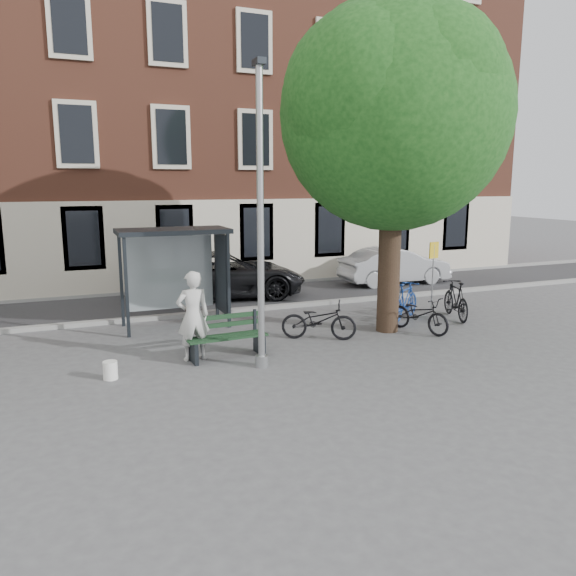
# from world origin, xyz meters

# --- Properties ---
(ground) EXTENTS (90.00, 90.00, 0.00)m
(ground) POSITION_xyz_m (0.00, 0.00, 0.00)
(ground) COLOR #4C4C4F
(ground) RESTS_ON ground
(road) EXTENTS (40.00, 4.00, 0.01)m
(road) POSITION_xyz_m (0.00, 7.00, 0.01)
(road) COLOR #28282B
(road) RESTS_ON ground
(curb_near) EXTENTS (40.00, 0.25, 0.12)m
(curb_near) POSITION_xyz_m (0.00, 5.00, 0.06)
(curb_near) COLOR gray
(curb_near) RESTS_ON ground
(curb_far) EXTENTS (40.00, 0.25, 0.12)m
(curb_far) POSITION_xyz_m (0.00, 9.00, 0.06)
(curb_far) COLOR gray
(curb_far) RESTS_ON ground
(building_row) EXTENTS (30.00, 8.00, 14.00)m
(building_row) POSITION_xyz_m (0.00, 13.00, 7.00)
(building_row) COLOR brown
(building_row) RESTS_ON ground
(lamppost) EXTENTS (0.28, 0.35, 6.11)m
(lamppost) POSITION_xyz_m (0.00, 0.00, 2.78)
(lamppost) COLOR #9EA0A3
(lamppost) RESTS_ON ground
(tree_right) EXTENTS (5.76, 5.60, 8.20)m
(tree_right) POSITION_xyz_m (4.01, 1.38, 5.62)
(tree_right) COLOR black
(tree_right) RESTS_ON ground
(bus_shelter) EXTENTS (2.85, 1.45, 2.62)m
(bus_shelter) POSITION_xyz_m (-0.61, 4.11, 1.92)
(bus_shelter) COLOR #1E2328
(bus_shelter) RESTS_ON ground
(painter) EXTENTS (0.73, 0.49, 1.96)m
(painter) POSITION_xyz_m (-1.20, 1.00, 0.98)
(painter) COLOR silver
(painter) RESTS_ON ground
(bench) EXTENTS (1.81, 0.67, 0.92)m
(bench) POSITION_xyz_m (-0.50, 0.91, 0.42)
(bench) COLOR #1E2328
(bench) RESTS_ON ground
(bike_a) EXTENTS (1.92, 1.44, 0.96)m
(bike_a) POSITION_xyz_m (2.00, 1.43, 0.48)
(bike_a) COLOR black
(bike_a) RESTS_ON ground
(bike_b) EXTENTS (1.74, 1.42, 1.07)m
(bike_b) POSITION_xyz_m (5.10, 2.34, 0.53)
(bike_b) COLOR navy
(bike_b) RESTS_ON ground
(bike_c) EXTENTS (1.18, 1.88, 0.93)m
(bike_c) POSITION_xyz_m (4.69, 1.10, 0.47)
(bike_c) COLOR black
(bike_c) RESTS_ON ground
(bike_d) EXTENTS (1.06, 1.89, 1.10)m
(bike_d) POSITION_xyz_m (6.50, 1.90, 0.55)
(bike_d) COLOR black
(bike_d) RESTS_ON ground
(car_dark) EXTENTS (5.82, 3.29, 1.53)m
(car_dark) POSITION_xyz_m (1.24, 7.35, 0.77)
(car_dark) COLOR black
(car_dark) RESTS_ON ground
(car_silver) EXTENTS (4.24, 1.58, 1.39)m
(car_silver) POSITION_xyz_m (8.00, 7.35, 0.69)
(car_silver) COLOR #A8AAB0
(car_silver) RESTS_ON ground
(bucket_b) EXTENTS (0.32, 0.32, 0.36)m
(bucket_b) POSITION_xyz_m (-3.00, 0.40, 0.18)
(bucket_b) COLOR white
(bucket_b) RESTS_ON ground
(notice_sign) EXTENTS (0.36, 0.11, 2.10)m
(notice_sign) POSITION_xyz_m (6.31, 2.75, 1.56)
(notice_sign) COLOR #9EA0A3
(notice_sign) RESTS_ON ground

